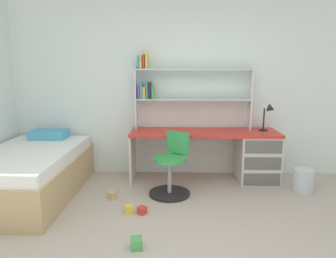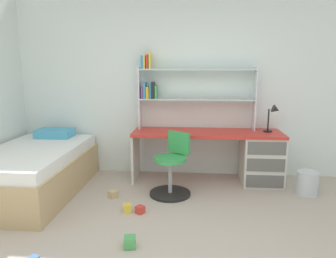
{
  "view_description": "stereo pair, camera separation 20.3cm",
  "coord_description": "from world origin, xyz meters",
  "px_view_note": "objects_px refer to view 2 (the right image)",
  "views": [
    {
      "loc": [
        -0.08,
        -2.08,
        1.56
      ],
      "look_at": [
        -0.18,
        1.49,
        0.87
      ],
      "focal_mm": 33.08,
      "sensor_mm": 36.0,
      "label": 1
    },
    {
      "loc": [
        0.12,
        -2.07,
        1.56
      ],
      "look_at": [
        -0.18,
        1.49,
        0.87
      ],
      "focal_mm": 33.08,
      "sensor_mm": 36.0,
      "label": 2
    }
  ],
  "objects_px": {
    "bookshelf_hutch": "(181,87)",
    "desk_lamp": "(274,114)",
    "bed_platform": "(33,171)",
    "waste_bin": "(307,183)",
    "toy_block_red_0": "(140,210)",
    "toy_block_green_1": "(130,242)",
    "swivel_chair": "(172,171)",
    "toy_block_yellow_4": "(127,208)",
    "desk": "(246,154)",
    "toy_block_natural_3": "(113,194)"
  },
  "relations": [
    {
      "from": "toy_block_red_0",
      "to": "toy_block_green_1",
      "type": "bearing_deg",
      "value": -87.96
    },
    {
      "from": "desk",
      "to": "toy_block_green_1",
      "type": "distance_m",
      "value": 2.21
    },
    {
      "from": "desk_lamp",
      "to": "toy_block_natural_3",
      "type": "bearing_deg",
      "value": -160.54
    },
    {
      "from": "desk",
      "to": "toy_block_green_1",
      "type": "height_order",
      "value": "desk"
    },
    {
      "from": "bed_platform",
      "to": "toy_block_natural_3",
      "type": "distance_m",
      "value": 1.08
    },
    {
      "from": "desk_lamp",
      "to": "toy_block_red_0",
      "type": "distance_m",
      "value": 2.21
    },
    {
      "from": "desk",
      "to": "toy_block_yellow_4",
      "type": "height_order",
      "value": "desk"
    },
    {
      "from": "bed_platform",
      "to": "toy_block_natural_3",
      "type": "xyz_separation_m",
      "value": [
        1.05,
        -0.08,
        -0.25
      ]
    },
    {
      "from": "bed_platform",
      "to": "waste_bin",
      "type": "xyz_separation_m",
      "value": [
        3.47,
        0.23,
        -0.14
      ]
    },
    {
      "from": "desk",
      "to": "toy_block_natural_3",
      "type": "height_order",
      "value": "desk"
    },
    {
      "from": "bed_platform",
      "to": "waste_bin",
      "type": "height_order",
      "value": "bed_platform"
    },
    {
      "from": "bookshelf_hutch",
      "to": "swivel_chair",
      "type": "bearing_deg",
      "value": -97.05
    },
    {
      "from": "waste_bin",
      "to": "swivel_chair",
      "type": "bearing_deg",
      "value": -175.73
    },
    {
      "from": "desk_lamp",
      "to": "bed_platform",
      "type": "height_order",
      "value": "desk_lamp"
    },
    {
      "from": "bookshelf_hutch",
      "to": "swivel_chair",
      "type": "relative_size",
      "value": 2.1
    },
    {
      "from": "bed_platform",
      "to": "waste_bin",
      "type": "distance_m",
      "value": 3.48
    },
    {
      "from": "desk",
      "to": "bed_platform",
      "type": "relative_size",
      "value": 1.1
    },
    {
      "from": "desk",
      "to": "desk_lamp",
      "type": "relative_size",
      "value": 5.36
    },
    {
      "from": "desk",
      "to": "toy_block_yellow_4",
      "type": "xyz_separation_m",
      "value": [
        -1.46,
        -1.07,
        -0.36
      ]
    },
    {
      "from": "swivel_chair",
      "to": "toy_block_natural_3",
      "type": "height_order",
      "value": "swivel_chair"
    },
    {
      "from": "bed_platform",
      "to": "toy_block_red_0",
      "type": "height_order",
      "value": "bed_platform"
    },
    {
      "from": "toy_block_natural_3",
      "to": "toy_block_red_0",
      "type": "bearing_deg",
      "value": -43.9
    },
    {
      "from": "toy_block_green_1",
      "to": "bookshelf_hutch",
      "type": "bearing_deg",
      "value": 79.2
    },
    {
      "from": "toy_block_green_1",
      "to": "toy_block_natural_3",
      "type": "bearing_deg",
      "value": 112.09
    },
    {
      "from": "swivel_chair",
      "to": "toy_block_yellow_4",
      "type": "xyz_separation_m",
      "value": [
        -0.45,
        -0.55,
        -0.26
      ]
    },
    {
      "from": "toy_block_yellow_4",
      "to": "swivel_chair",
      "type": "bearing_deg",
      "value": 50.45
    },
    {
      "from": "desk",
      "to": "bed_platform",
      "type": "distance_m",
      "value": 2.83
    },
    {
      "from": "desk",
      "to": "toy_block_yellow_4",
      "type": "bearing_deg",
      "value": -143.66
    },
    {
      "from": "desk",
      "to": "toy_block_yellow_4",
      "type": "relative_size",
      "value": 22.9
    },
    {
      "from": "toy_block_red_0",
      "to": "toy_block_natural_3",
      "type": "relative_size",
      "value": 0.93
    },
    {
      "from": "toy_block_green_1",
      "to": "toy_block_natural_3",
      "type": "height_order",
      "value": "toy_block_green_1"
    },
    {
      "from": "desk_lamp",
      "to": "toy_block_red_0",
      "type": "relative_size",
      "value": 4.62
    },
    {
      "from": "desk_lamp",
      "to": "toy_block_yellow_4",
      "type": "relative_size",
      "value": 4.27
    },
    {
      "from": "waste_bin",
      "to": "bed_platform",
      "type": "bearing_deg",
      "value": -176.23
    },
    {
      "from": "swivel_chair",
      "to": "bed_platform",
      "type": "distance_m",
      "value": 1.76
    },
    {
      "from": "bookshelf_hutch",
      "to": "desk_lamp",
      "type": "bearing_deg",
      "value": -6.85
    },
    {
      "from": "swivel_chair",
      "to": "toy_block_red_0",
      "type": "bearing_deg",
      "value": -118.31
    },
    {
      "from": "bed_platform",
      "to": "toy_block_red_0",
      "type": "distance_m",
      "value": 1.55
    },
    {
      "from": "toy_block_red_0",
      "to": "swivel_chair",
      "type": "bearing_deg",
      "value": 61.69
    },
    {
      "from": "bed_platform",
      "to": "bookshelf_hutch",
      "type": "bearing_deg",
      "value": 23.51
    },
    {
      "from": "desk",
      "to": "toy_block_red_0",
      "type": "distance_m",
      "value": 1.74
    },
    {
      "from": "desk",
      "to": "bed_platform",
      "type": "xyz_separation_m",
      "value": [
        -2.76,
        -0.62,
        -0.11
      ]
    },
    {
      "from": "waste_bin",
      "to": "toy_block_yellow_4",
      "type": "distance_m",
      "value": 2.27
    },
    {
      "from": "bookshelf_hutch",
      "to": "toy_block_yellow_4",
      "type": "xyz_separation_m",
      "value": [
        -0.54,
        -1.25,
        -1.28
      ]
    },
    {
      "from": "swivel_chair",
      "to": "bookshelf_hutch",
      "type": "bearing_deg",
      "value": 82.95
    },
    {
      "from": "toy_block_red_0",
      "to": "toy_block_green_1",
      "type": "xyz_separation_m",
      "value": [
        0.02,
        -0.67,
        0.01
      ]
    },
    {
      "from": "bookshelf_hutch",
      "to": "waste_bin",
      "type": "bearing_deg",
      "value": -19.46
    },
    {
      "from": "desk_lamp",
      "to": "swivel_chair",
      "type": "distance_m",
      "value": 1.6
    },
    {
      "from": "desk",
      "to": "toy_block_red_0",
      "type": "height_order",
      "value": "desk"
    },
    {
      "from": "desk_lamp",
      "to": "waste_bin",
      "type": "bearing_deg",
      "value": -49.47
    }
  ]
}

